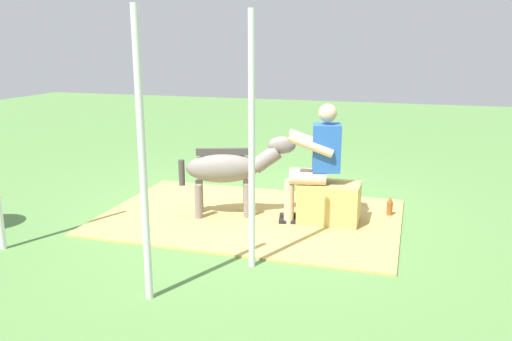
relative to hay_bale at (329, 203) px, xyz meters
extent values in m
plane|color=#568442|center=(0.91, -0.22, -0.23)|extent=(24.00, 24.00, 0.00)
cube|color=tan|center=(0.90, 0.07, -0.22)|extent=(3.39, 2.29, 0.02)
cube|color=tan|center=(0.00, 0.00, 0.00)|extent=(0.67, 0.43, 0.47)
cylinder|color=#D8AD8C|center=(0.23, 0.14, 0.30)|extent=(0.42, 0.22, 0.14)
cylinder|color=#D8AD8C|center=(0.42, 0.18, 0.00)|extent=(0.11, 0.11, 0.47)
cube|color=black|center=(0.42, 0.18, -0.20)|extent=(0.24, 0.14, 0.06)
cylinder|color=#D8AD8C|center=(0.27, -0.06, 0.30)|extent=(0.42, 0.22, 0.14)
cylinder|color=#D8AD8C|center=(0.46, -0.02, 0.00)|extent=(0.11, 0.11, 0.47)
cube|color=black|center=(0.46, -0.02, -0.20)|extent=(0.24, 0.14, 0.06)
cube|color=#2659B2|center=(0.05, 0.00, 0.63)|extent=(0.35, 0.33, 0.52)
cylinder|color=#D8AD8C|center=(0.19, 0.19, 0.68)|extent=(0.51, 0.19, 0.26)
cylinder|color=#D8AD8C|center=(0.26, -0.12, 0.68)|extent=(0.51, 0.19, 0.26)
sphere|color=#D8AD8C|center=(0.05, 0.00, 1.01)|extent=(0.20, 0.20, 0.20)
ellipsoid|color=slate|center=(1.22, 0.12, 0.35)|extent=(0.90, 0.58, 0.34)
cylinder|color=slate|center=(0.99, -0.07, -0.03)|extent=(0.09, 0.09, 0.42)
cylinder|color=slate|center=(0.92, 0.12, -0.03)|extent=(0.09, 0.09, 0.42)
cylinder|color=slate|center=(1.52, 0.12, -0.03)|extent=(0.09, 0.09, 0.42)
cylinder|color=slate|center=(1.45, 0.31, -0.03)|extent=(0.09, 0.09, 0.42)
cylinder|color=slate|center=(0.75, -0.04, 0.45)|extent=(0.40, 0.29, 0.33)
ellipsoid|color=slate|center=(0.58, -0.10, 0.61)|extent=(0.36, 0.26, 0.20)
cube|color=#433D3A|center=(1.22, 0.12, 0.54)|extent=(0.59, 0.26, 0.08)
cylinder|color=#433D3A|center=(1.66, 0.28, 0.30)|extent=(0.07, 0.07, 0.30)
cylinder|color=brown|center=(-0.64, -0.43, -0.14)|extent=(0.07, 0.07, 0.18)
cone|color=brown|center=(-0.64, -0.43, -0.02)|extent=(0.06, 0.06, 0.06)
cylinder|color=silver|center=(0.49, 1.35, 0.90)|extent=(0.06, 0.06, 2.27)
cylinder|color=silver|center=(1.09, 2.18, 0.90)|extent=(0.06, 0.06, 2.27)
camera|label=1|loc=(-0.84, 5.63, 1.78)|focal=36.96mm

